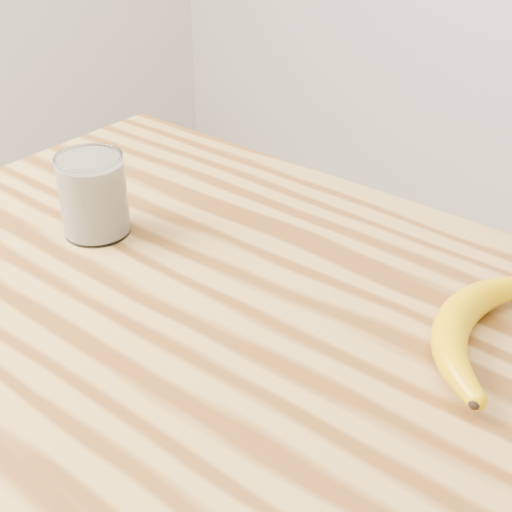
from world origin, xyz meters
The scene contains 3 objects.
table centered at (0.00, 0.00, 0.77)m, with size 1.20×0.80×0.90m.
smoothie_glass centered at (-0.32, 0.06, 0.95)m, with size 0.09×0.09×0.11m.
banana centered at (0.15, 0.15, 0.92)m, with size 0.12×0.33×0.04m, color #C79600, non-canonical shape.
Camera 1 is at (0.36, -0.45, 1.38)m, focal length 50.00 mm.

